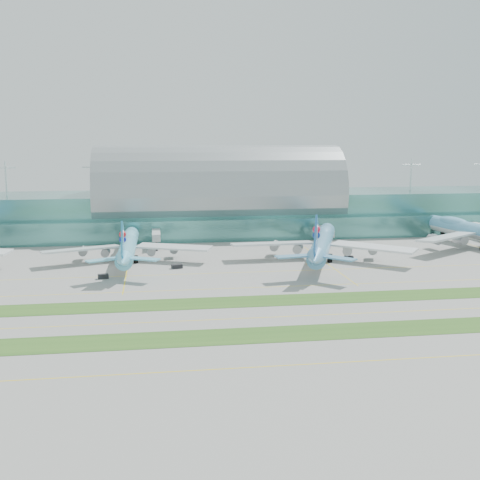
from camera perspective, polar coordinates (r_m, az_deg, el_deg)
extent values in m
plane|color=gray|center=(174.49, 2.61, -5.96)|extent=(700.00, 700.00, 0.00)
cube|color=#3D7A75|center=(298.95, -2.07, 2.60)|extent=(340.00, 42.00, 20.00)
cube|color=#3D7A75|center=(276.03, -1.52, 0.96)|extent=(340.00, 8.00, 10.00)
ellipsoid|color=#9EA5A8|center=(297.87, -2.08, 4.51)|extent=(340.00, 46.20, 16.17)
cylinder|color=white|center=(297.24, -2.09, 6.05)|extent=(0.80, 0.80, 16.00)
cube|color=#B2B7B7|center=(263.23, -7.96, 0.55)|extent=(3.50, 22.00, 3.00)
cylinder|color=black|center=(253.96, -7.92, -0.59)|extent=(1.00, 1.00, 4.00)
cube|color=#B2B7B7|center=(273.97, 7.93, 0.91)|extent=(3.50, 22.00, 3.00)
cylinder|color=black|center=(265.07, 8.51, -0.17)|extent=(1.00, 1.00, 4.00)
cube|color=#B2B7B7|center=(303.44, 21.67, 1.17)|extent=(3.50, 22.00, 3.00)
cube|color=#2D591E|center=(148.30, 4.67, -8.83)|extent=(420.00, 12.00, 0.08)
cube|color=#2D591E|center=(176.37, 2.49, -5.77)|extent=(420.00, 12.00, 0.08)
cube|color=yellow|center=(130.07, 6.67, -11.61)|extent=(420.00, 0.35, 0.01)
cube|color=yellow|center=(161.32, 3.55, -7.29)|extent=(420.00, 0.35, 0.01)
cube|color=yellow|center=(191.59, 1.60, -4.51)|extent=(420.00, 0.35, 0.01)
cube|color=yellow|center=(212.69, 0.58, -3.07)|extent=(420.00, 0.35, 0.01)
cylinder|color=#69C7E8|center=(233.91, -10.56, -0.58)|extent=(6.73, 60.10, 6.00)
ellipsoid|color=#69C7E8|center=(250.18, -10.38, 0.48)|extent=(5.92, 18.32, 4.28)
cone|color=#69C7E8|center=(265.76, -10.21, 0.66)|extent=(6.06, 4.91, 6.00)
cone|color=#69C7E8|center=(200.47, -11.05, -1.98)|extent=(5.81, 8.78, 5.70)
cube|color=white|center=(233.68, -14.85, -0.85)|extent=(29.71, 17.35, 1.18)
cylinder|color=gray|center=(238.63, -13.64, -1.08)|extent=(3.36, 5.37, 3.29)
cube|color=white|center=(231.78, -6.27, -0.66)|extent=(29.61, 17.94, 1.18)
cylinder|color=gray|center=(237.24, -7.35, -0.94)|extent=(3.36, 5.37, 3.29)
cube|color=teal|center=(201.24, -11.07, -0.17)|extent=(0.74, 12.73, 13.96)
cylinder|color=white|center=(201.95, -11.07, 0.28)|extent=(0.93, 4.66, 4.65)
cylinder|color=black|center=(257.12, -10.28, -0.65)|extent=(1.74, 1.74, 2.90)
cylinder|color=black|center=(231.12, -11.29, -1.85)|extent=(1.74, 1.74, 2.90)
cylinder|color=black|center=(230.81, -9.85, -1.82)|extent=(1.74, 1.74, 2.90)
cylinder|color=#5B9BC8|center=(234.84, 7.81, -0.31)|extent=(28.51, 64.72, 6.63)
ellipsoid|color=#5B9BC8|center=(252.84, 8.09, 0.82)|extent=(12.70, 21.11, 4.73)
cone|color=#5B9BC8|center=(270.06, 8.30, 0.99)|extent=(8.05, 7.27, 6.63)
cone|color=#5B9BC8|center=(197.88, 7.14, -1.81)|extent=(9.17, 11.19, 6.30)
cube|color=white|center=(234.74, 3.08, -0.34)|extent=(32.41, 9.39, 1.31)
cylinder|color=#999DA2|center=(240.15, 4.41, -0.67)|extent=(5.40, 6.76, 3.64)
cube|color=white|center=(232.47, 12.52, -0.66)|extent=(29.35, 27.34, 1.31)
cylinder|color=#999DA2|center=(238.50, 11.32, -0.91)|extent=(5.40, 6.76, 3.64)
cube|color=#2869B5|center=(198.75, 7.22, 0.22)|extent=(5.32, 13.46, 15.43)
cylinder|color=white|center=(199.55, 7.26, 0.72)|extent=(2.63, 5.16, 5.14)
cylinder|color=black|center=(260.48, 8.14, -0.42)|extent=(1.93, 1.93, 3.21)
cylinder|color=black|center=(231.77, 6.93, -1.66)|extent=(1.93, 1.93, 3.21)
cylinder|color=black|center=(231.39, 8.51, -1.72)|extent=(1.93, 1.93, 3.21)
ellipsoid|color=#60AAD4|center=(291.21, 19.56, 1.60)|extent=(10.41, 21.96, 4.94)
cone|color=#60AAD4|center=(305.54, 17.46, 1.71)|extent=(7.86, 6.79, 6.94)
cube|color=white|center=(262.35, 19.01, 0.27)|extent=(32.80, 25.26, 1.37)
cylinder|color=#96999E|center=(270.49, 19.05, 0.03)|extent=(4.89, 6.76, 3.81)
cylinder|color=black|center=(297.60, 18.66, 0.44)|extent=(2.01, 2.01, 3.36)
cube|color=black|center=(208.17, -12.84, -3.38)|extent=(3.75, 2.54, 1.58)
cube|color=black|center=(219.93, -6.00, -2.50)|extent=(4.24, 2.81, 1.44)
cube|color=#C87A0B|center=(226.88, 6.74, -2.16)|extent=(3.20, 1.57, 1.26)
cube|color=black|center=(237.07, 10.28, -1.69)|extent=(3.65, 2.53, 1.61)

